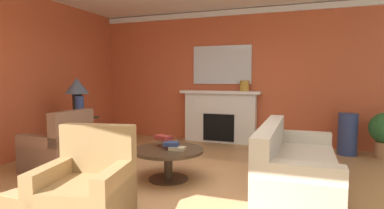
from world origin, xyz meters
name	(u,v)px	position (x,y,z in m)	size (l,w,h in m)	color
ground_plane	(193,186)	(0.00, 0.00, 0.00)	(8.68, 8.68, 0.00)	tan
wall_fireplace	(240,76)	(0.00, 3.11, 1.48)	(7.27, 0.12, 2.96)	#C65633
wall_window	(18,76)	(-3.40, 0.30, 1.48)	(0.12, 6.70, 2.96)	#C65633
crown_moulding	(240,12)	(0.00, 3.03, 2.88)	(7.27, 0.08, 0.12)	white
area_rug	(168,180)	(-0.40, 0.11, 0.01)	(3.48, 2.48, 0.01)	tan
fireplace	(220,118)	(-0.39, 2.90, 0.55)	(1.80, 0.35, 1.16)	white
mantel_mirror	(222,65)	(-0.39, 3.02, 1.74)	(1.34, 0.04, 0.86)	silver
sofa	(294,168)	(1.28, 0.28, 0.30)	(0.91, 2.10, 0.85)	beige
armchair_near_window	(59,151)	(-2.21, -0.04, 0.31)	(0.82, 0.82, 0.95)	brown
armchair_facing_fireplace	(87,193)	(-0.63, -1.35, 0.31)	(0.94, 0.94, 0.95)	#9E7A4C
coffee_table	(168,157)	(-0.40, 0.11, 0.34)	(1.00, 1.00, 0.45)	#3D2D1E
side_table	(78,133)	(-2.67, 0.94, 0.40)	(0.56, 0.56, 0.70)	#3D2D1E
table_lamp	(77,90)	(-2.67, 0.94, 1.22)	(0.44, 0.44, 0.75)	black
vase_on_side_table	(80,107)	(-2.52, 0.82, 0.91)	(0.16, 0.16, 0.41)	navy
vase_tall_corner	(348,134)	(2.16, 2.60, 0.39)	(0.35, 0.35, 0.79)	navy
vase_mantel_right	(244,86)	(0.16, 2.85, 1.28)	(0.20, 0.20, 0.23)	#B7892D
book_red_cover	(177,149)	(-0.26, 0.08, 0.47)	(0.22, 0.15, 0.05)	tan
book_art_folio	(171,144)	(-0.36, 0.11, 0.52)	(0.20, 0.16, 0.06)	navy
book_small_novel	(163,137)	(-0.54, 0.23, 0.58)	(0.25, 0.14, 0.06)	maroon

